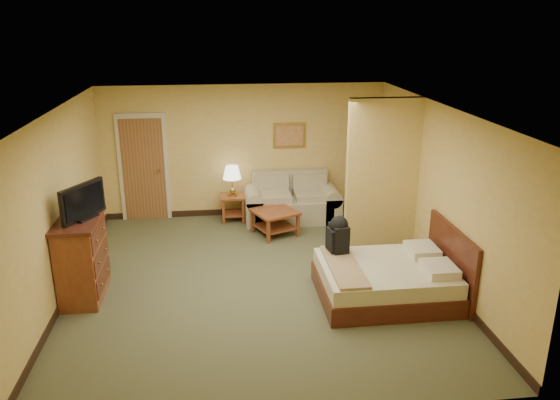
{
  "coord_description": "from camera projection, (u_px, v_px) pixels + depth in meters",
  "views": [
    {
      "loc": [
        -0.55,
        -7.43,
        3.8
      ],
      "look_at": [
        0.41,
        0.6,
        1.08
      ],
      "focal_mm": 35.0,
      "sensor_mm": 36.0,
      "label": 1
    }
  ],
  "objects": [
    {
      "name": "loveseat",
      "position": [
        292.0,
        205.0,
        10.7
      ],
      "size": [
        1.83,
        0.85,
        0.93
      ],
      "color": "tan",
      "rests_on": "floor"
    },
    {
      "name": "door",
      "position": [
        144.0,
        168.0,
        10.51
      ],
      "size": [
        0.94,
        0.16,
        2.1
      ],
      "color": "beige",
      "rests_on": "floor"
    },
    {
      "name": "wall_picture",
      "position": [
        289.0,
        136.0,
        10.66
      ],
      "size": [
        0.64,
        0.04,
        0.49
      ],
      "color": "#B78E3F",
      "rests_on": "back_wall"
    },
    {
      "name": "floor",
      "position": [
        258.0,
        281.0,
        8.27
      ],
      "size": [
        6.0,
        6.0,
        0.0
      ],
      "primitive_type": "plane",
      "color": "#4F5235",
      "rests_on": "ground"
    },
    {
      "name": "bed",
      "position": [
        390.0,
        279.0,
        7.72
      ],
      "size": [
        1.91,
        1.57,
        1.01
      ],
      "color": "#441910",
      "rests_on": "floor"
    },
    {
      "name": "partition",
      "position": [
        382.0,
        177.0,
        8.97
      ],
      "size": [
        1.2,
        0.15,
        2.6
      ],
      "primitive_type": "cube",
      "color": "#DCB85E",
      "rests_on": "floor"
    },
    {
      "name": "ceiling",
      "position": [
        255.0,
        110.0,
        7.44
      ],
      "size": [
        6.0,
        6.0,
        0.0
      ],
      "primitive_type": "plane",
      "rotation": [
        3.14,
        0.0,
        0.0
      ],
      "color": "white",
      "rests_on": "back_wall"
    },
    {
      "name": "back_wall",
      "position": [
        244.0,
        151.0,
        10.68
      ],
      "size": [
        5.5,
        0.02,
        2.6
      ],
      "primitive_type": "cube",
      "color": "#DCB85E",
      "rests_on": "floor"
    },
    {
      "name": "tv",
      "position": [
        83.0,
        202.0,
        7.4
      ],
      "size": [
        0.45,
        0.73,
        0.49
      ],
      "rotation": [
        0.0,
        0.0,
        -0.51
      ],
      "color": "black",
      "rests_on": "dresser"
    },
    {
      "name": "backpack",
      "position": [
        339.0,
        234.0,
        7.94
      ],
      "size": [
        0.27,
        0.36,
        0.58
      ],
      "rotation": [
        0.0,
        0.0,
        0.15
      ],
      "color": "black",
      "rests_on": "bed"
    },
    {
      "name": "baseboard",
      "position": [
        246.0,
        211.0,
        11.06
      ],
      "size": [
        5.5,
        0.02,
        0.12
      ],
      "primitive_type": "cube",
      "color": "black",
      "rests_on": "floor"
    },
    {
      "name": "dresser",
      "position": [
        82.0,
        258.0,
        7.65
      ],
      "size": [
        0.58,
        1.1,
        1.18
      ],
      "color": "brown",
      "rests_on": "floor"
    },
    {
      "name": "left_wall",
      "position": [
        58.0,
        207.0,
        7.54
      ],
      "size": [
        0.02,
        6.0,
        2.6
      ],
      "primitive_type": "cube",
      "color": "#DCB85E",
      "rests_on": "floor"
    },
    {
      "name": "side_table",
      "position": [
        233.0,
        204.0,
        10.62
      ],
      "size": [
        0.47,
        0.47,
        0.52
      ],
      "color": "brown",
      "rests_on": "floor"
    },
    {
      "name": "coffee_table",
      "position": [
        275.0,
        217.0,
        9.94
      ],
      "size": [
        0.94,
        0.94,
        0.46
      ],
      "rotation": [
        0.0,
        0.0,
        0.41
      ],
      "color": "brown",
      "rests_on": "floor"
    },
    {
      "name": "right_wall",
      "position": [
        439.0,
        193.0,
        8.16
      ],
      "size": [
        0.02,
        6.0,
        2.6
      ],
      "primitive_type": "cube",
      "color": "#DCB85E",
      "rests_on": "floor"
    },
    {
      "name": "table_lamp",
      "position": [
        232.0,
        173.0,
        10.42
      ],
      "size": [
        0.35,
        0.35,
        0.59
      ],
      "color": "olive",
      "rests_on": "side_table"
    }
  ]
}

